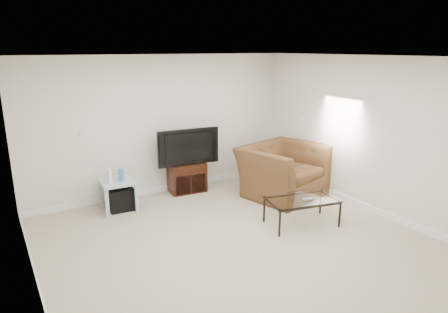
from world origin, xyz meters
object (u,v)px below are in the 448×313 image
television (186,146)px  side_table (118,195)px  tv_stand (187,177)px  subwoofer (120,199)px  recliner (283,162)px  coffee_table (301,211)px

television → side_table: (-1.36, -0.20, -0.63)m
side_table → tv_stand: bearing=9.6°
television → subwoofer: 1.51m
tv_stand → side_table: tv_stand is taller
recliner → tv_stand: bearing=129.1°
recliner → coffee_table: 1.35m
television → subwoofer: bearing=-166.2°
side_table → coffee_table: size_ratio=0.49×
tv_stand → coffee_table: bearing=-63.3°
tv_stand → subwoofer: bearing=-164.9°
tv_stand → recliner: bearing=-31.4°
television → recliner: (1.41, -1.05, -0.27)m
subwoofer → coffee_table: bearing=-43.0°
television → side_table: television is taller
side_table → subwoofer: 0.08m
subwoofer → recliner: size_ratio=0.28×
subwoofer → recliner: 2.91m
television → recliner: recliner is taller
side_table → recliner: 2.92m
television → side_table: size_ratio=2.02×
tv_stand → subwoofer: size_ratio=1.68×
recliner → side_table: bearing=149.5°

